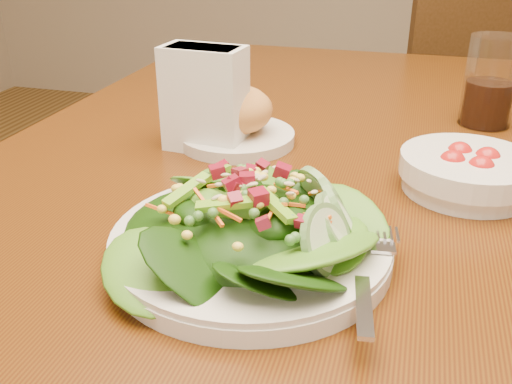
{
  "coord_description": "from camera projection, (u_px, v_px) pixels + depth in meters",
  "views": [
    {
      "loc": [
        0.11,
        -0.69,
        1.04
      ],
      "look_at": [
        -0.02,
        -0.22,
        0.81
      ],
      "focal_mm": 40.0,
      "sensor_mm": 36.0,
      "label": 1
    }
  ],
  "objects": [
    {
      "name": "salad_plate",
      "position": [
        260.0,
        230.0,
        0.53
      ],
      "size": [
        0.27,
        0.27,
        0.08
      ],
      "rotation": [
        0.0,
        0.0,
        -0.41
      ],
      "color": "silver",
      "rests_on": "dining_table"
    },
    {
      "name": "tomato_bowl",
      "position": [
        468.0,
        172.0,
        0.66
      ],
      "size": [
        0.16,
        0.16,
        0.05
      ],
      "color": "silver",
      "rests_on": "dining_table"
    },
    {
      "name": "bread_plate",
      "position": [
        236.0,
        120.0,
        0.8
      ],
      "size": [
        0.16,
        0.16,
        0.08
      ],
      "color": "silver",
      "rests_on": "dining_table"
    },
    {
      "name": "dining_table",
      "position": [
        315.0,
        229.0,
        0.79
      ],
      "size": [
        0.9,
        1.4,
        0.75
      ],
      "color": "#4D2A09",
      "rests_on": "ground_plane"
    },
    {
      "name": "drinking_glass",
      "position": [
        490.0,
        88.0,
        0.86
      ],
      "size": [
        0.08,
        0.08,
        0.13
      ],
      "color": "silver",
      "rests_on": "dining_table"
    },
    {
      "name": "napkin_holder",
      "position": [
        205.0,
        96.0,
        0.76
      ],
      "size": [
        0.11,
        0.07,
        0.14
      ],
      "rotation": [
        0.0,
        0.0,
        -0.08
      ],
      "color": "white",
      "rests_on": "dining_table"
    },
    {
      "name": "chair_far",
      "position": [
        454.0,
        104.0,
        1.73
      ],
      "size": [
        0.6,
        0.6,
        0.99
      ],
      "rotation": [
        0.0,
        0.0,
        3.54
      ],
      "color": "#3E2411",
      "rests_on": "ground_plane"
    }
  ]
}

